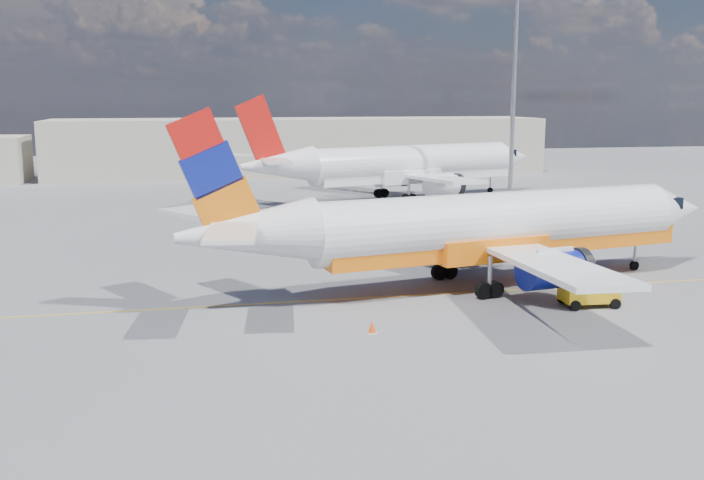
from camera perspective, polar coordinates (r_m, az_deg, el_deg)
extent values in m
plane|color=#59595D|center=(41.68, 4.40, -5.12)|extent=(240.00, 240.00, 0.00)
cube|color=gold|center=(44.46, 3.31, -4.11)|extent=(70.00, 0.15, 0.01)
cube|color=#B7AF9E|center=(114.91, -3.81, 6.81)|extent=(70.00, 14.00, 8.00)
cylinder|color=white|center=(47.10, 10.57, 1.27)|extent=(23.52, 7.92, 3.60)
cone|color=white|center=(55.82, 22.45, 2.07)|extent=(4.83, 4.33, 3.60)
cone|color=white|center=(40.73, -7.74, 0.47)|extent=(7.91, 4.75, 3.42)
cube|color=black|center=(54.71, 21.40, 2.60)|extent=(2.22, 2.73, 0.74)
cube|color=orange|center=(47.60, 11.06, -0.13)|extent=(23.40, 7.30, 1.27)
cube|color=white|center=(52.75, 4.67, 1.34)|extent=(8.41, 12.94, 0.85)
cube|color=white|center=(40.44, 14.41, -1.74)|extent=(4.07, 12.86, 0.85)
cylinder|color=navy|center=(51.67, 8.09, -0.05)|extent=(4.12, 2.69, 2.01)
cylinder|color=navy|center=(43.96, 14.47, -2.13)|extent=(4.12, 2.69, 2.01)
cylinder|color=black|center=(52.55, 9.68, 0.08)|extent=(0.94, 2.28, 2.22)
cylinder|color=black|center=(44.99, 16.19, -1.93)|extent=(0.94, 2.28, 2.22)
cube|color=orange|center=(39.92, -10.05, 4.88)|extent=(4.93, 1.25, 6.60)
cube|color=white|center=(43.50, -10.95, 1.92)|extent=(4.59, 5.75, 0.19)
cube|color=white|center=(36.99, -8.75, 0.52)|extent=(2.96, 5.53, 0.19)
cylinder|color=#9D9DA5|center=(54.02, 19.89, -0.69)|extent=(0.22, 0.22, 2.22)
cylinder|color=black|center=(54.21, 19.83, -1.76)|extent=(0.63, 0.36, 0.59)
cylinder|color=black|center=(48.76, 6.72, -2.30)|extent=(1.01, 0.57, 0.95)
cylinder|color=black|center=(44.54, 9.95, -3.60)|extent=(1.01, 0.57, 0.95)
cylinder|color=white|center=(86.34, 4.38, 5.65)|extent=(24.58, 11.37, 3.81)
cone|color=white|center=(95.37, 11.63, 5.91)|extent=(5.45, 5.02, 3.81)
cone|color=white|center=(78.22, -5.48, 5.43)|extent=(8.58, 5.90, 3.62)
cube|color=black|center=(94.29, 10.93, 6.27)|extent=(2.62, 3.04, 0.78)
cube|color=white|center=(86.77, 4.68, 4.81)|extent=(24.37, 10.74, 1.34)
cube|color=white|center=(92.07, 0.72, 5.34)|extent=(10.22, 13.27, 0.90)
cube|color=white|center=(79.13, 6.61, 4.45)|extent=(4.59, 13.67, 0.90)
cylinder|color=white|center=(91.00, 2.84, 4.60)|extent=(4.50, 3.29, 2.13)
cylinder|color=white|center=(82.80, 6.67, 3.97)|extent=(4.50, 3.29, 2.13)
cylinder|color=black|center=(91.99, 3.78, 4.65)|extent=(1.27, 2.41, 2.35)
cylinder|color=black|center=(83.89, 7.65, 4.03)|extent=(1.27, 2.41, 2.35)
cube|color=red|center=(77.31, -6.66, 7.89)|extent=(5.10, 1.97, 6.99)
cube|color=white|center=(80.76, -7.66, 6.06)|extent=(5.30, 5.97, 0.20)
cube|color=white|center=(74.22, -5.50, 5.73)|extent=(2.50, 5.61, 0.20)
cylinder|color=#9D9DA5|center=(93.40, 10.03, 4.26)|extent=(0.25, 0.25, 2.35)
cylinder|color=black|center=(93.52, 10.01, 3.60)|extent=(0.68, 0.45, 0.63)
cylinder|color=black|center=(87.69, 2.14, 3.43)|extent=(1.09, 0.72, 1.01)
cylinder|color=black|center=(83.24, 4.14, 3.03)|extent=(1.09, 0.72, 1.01)
cylinder|color=black|center=(44.42, 15.06, -4.10)|extent=(0.57, 0.25, 0.56)
cylinder|color=black|center=(43.03, 15.93, -4.61)|extent=(0.57, 0.25, 0.56)
cylinder|color=black|center=(45.39, 17.67, -3.93)|extent=(0.57, 0.25, 0.56)
cylinder|color=black|center=(44.03, 18.60, -4.42)|extent=(0.57, 0.25, 0.56)
cube|color=gold|center=(44.07, 16.86, -3.55)|extent=(3.01, 1.71, 1.13)
cube|color=black|center=(43.62, 16.25, -2.44)|extent=(1.42, 1.42, 0.68)
cube|color=white|center=(37.67, 1.47, -6.76)|extent=(0.43, 0.43, 0.04)
cone|color=#FF470A|center=(37.58, 1.47, -6.32)|extent=(0.37, 0.37, 0.56)
cylinder|color=#9D9DA5|center=(82.59, 11.65, 10.07)|extent=(0.48, 0.48, 21.94)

